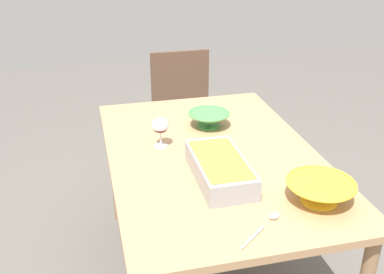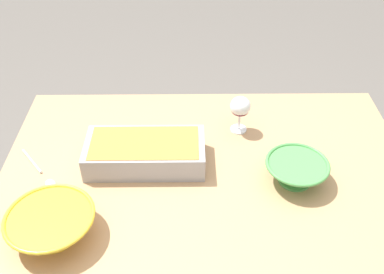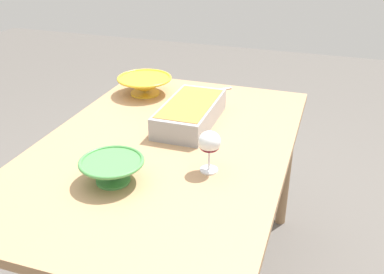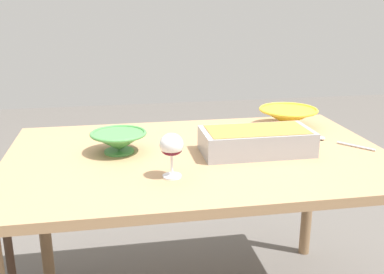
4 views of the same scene
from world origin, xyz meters
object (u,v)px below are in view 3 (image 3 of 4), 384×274
(dining_table, at_px, (164,162))
(casserole_dish, at_px, (190,112))
(mixing_bowl, at_px, (112,169))
(serving_spoon, at_px, (199,92))
(wine_glass, at_px, (209,144))
(small_bowl, at_px, (145,84))

(dining_table, distance_m, casserole_dish, 0.24)
(mixing_bowl, bearing_deg, dining_table, -11.62)
(serving_spoon, bearing_deg, casserole_dish, -168.24)
(casserole_dish, relative_size, serving_spoon, 1.99)
(wine_glass, bearing_deg, serving_spoon, 20.39)
(casserole_dish, xyz_separation_m, small_bowl, (0.24, 0.31, -0.00))
(small_bowl, xyz_separation_m, serving_spoon, (0.09, -0.24, -0.04))
(mixing_bowl, distance_m, serving_spoon, 0.83)
(casserole_dish, distance_m, mixing_bowl, 0.50)
(small_bowl, bearing_deg, serving_spoon, -69.73)
(dining_table, height_order, mixing_bowl, mixing_bowl)
(dining_table, bearing_deg, casserole_dish, -9.07)
(dining_table, relative_size, small_bowl, 5.44)
(casserole_dish, bearing_deg, serving_spoon, 11.76)
(dining_table, xyz_separation_m, wine_glass, (-0.13, -0.21, 0.18))
(dining_table, bearing_deg, wine_glass, -120.87)
(small_bowl, bearing_deg, wine_glass, -139.87)
(small_bowl, relative_size, serving_spoon, 1.27)
(mixing_bowl, bearing_deg, casserole_dish, -10.55)
(casserole_dish, xyz_separation_m, serving_spoon, (0.33, 0.07, -0.04))
(dining_table, height_order, wine_glass, wine_glass)
(dining_table, bearing_deg, mixing_bowl, 168.38)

